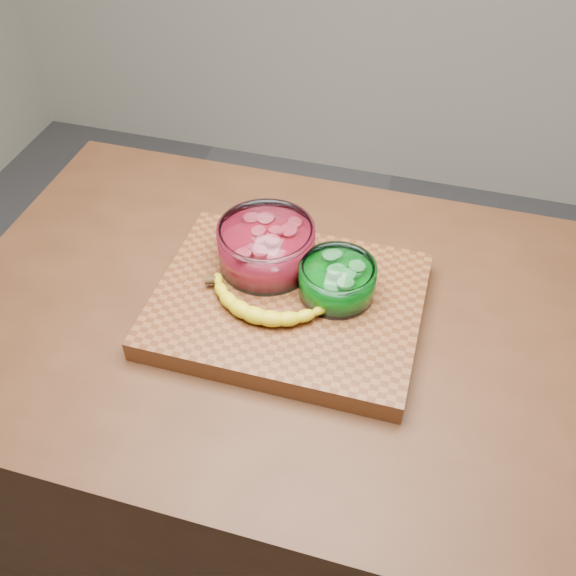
# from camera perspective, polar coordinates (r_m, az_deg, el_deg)

# --- Properties ---
(ground) EXTENTS (3.50, 3.50, 0.00)m
(ground) POSITION_cam_1_polar(r_m,az_deg,el_deg) (1.88, 0.00, -21.03)
(ground) COLOR #4F4F53
(ground) RESTS_ON ground
(counter) EXTENTS (1.20, 0.80, 0.90)m
(counter) POSITION_cam_1_polar(r_m,az_deg,el_deg) (1.48, 0.00, -14.02)
(counter) COLOR #482815
(counter) RESTS_ON ground
(cutting_board) EXTENTS (0.45, 0.35, 0.04)m
(cutting_board) POSITION_cam_1_polar(r_m,az_deg,el_deg) (1.11, 0.00, -1.46)
(cutting_board) COLOR brown
(cutting_board) RESTS_ON counter
(bowl_red) EXTENTS (0.17, 0.17, 0.08)m
(bowl_red) POSITION_cam_1_polar(r_m,az_deg,el_deg) (1.13, -1.94, 3.69)
(bowl_red) COLOR white
(bowl_red) RESTS_ON cutting_board
(bowl_green) EXTENTS (0.13, 0.13, 0.06)m
(bowl_green) POSITION_cam_1_polar(r_m,az_deg,el_deg) (1.08, 4.39, 0.72)
(bowl_green) COLOR white
(bowl_green) RESTS_ON cutting_board
(banana) EXTENTS (0.24, 0.12, 0.03)m
(banana) POSITION_cam_1_polar(r_m,az_deg,el_deg) (1.06, -2.15, -1.31)
(banana) COLOR gold
(banana) RESTS_ON cutting_board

